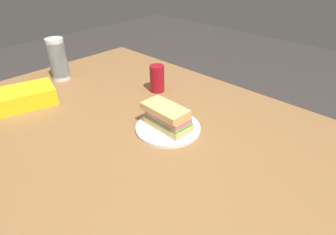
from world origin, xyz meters
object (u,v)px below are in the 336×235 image
(sandwich, at_px, (167,117))
(soda_can_red, at_px, (157,79))
(chip_bag, at_px, (25,97))
(plastic_cup_stack, at_px, (58,59))
(dining_table, at_px, (146,156))
(paper_plate, at_px, (168,128))

(sandwich, bearing_deg, soda_can_red, -38.16)
(chip_bag, distance_m, plastic_cup_stack, 0.28)
(dining_table, bearing_deg, plastic_cup_stack, -5.39)
(paper_plate, xyz_separation_m, soda_can_red, (0.26, -0.20, 0.05))
(sandwich, distance_m, plastic_cup_stack, 0.70)
(sandwich, bearing_deg, plastic_cup_stack, 3.02)
(soda_can_red, xyz_separation_m, plastic_cup_stack, (0.45, 0.24, 0.04))
(sandwich, xyz_separation_m, soda_can_red, (0.25, -0.20, 0.01))
(dining_table, relative_size, paper_plate, 7.50)
(dining_table, height_order, soda_can_red, soda_can_red)
(chip_bag, bearing_deg, plastic_cup_stack, -134.39)
(dining_table, relative_size, sandwich, 9.54)
(plastic_cup_stack, bearing_deg, soda_can_red, -152.15)
(chip_bag, bearing_deg, sandwich, 130.92)
(plastic_cup_stack, bearing_deg, paper_plate, -176.85)
(paper_plate, bearing_deg, dining_table, 84.64)
(soda_can_red, relative_size, plastic_cup_stack, 0.60)
(dining_table, bearing_deg, paper_plate, -95.36)
(dining_table, bearing_deg, soda_can_red, -50.63)
(paper_plate, relative_size, sandwich, 1.27)
(paper_plate, relative_size, plastic_cup_stack, 1.16)
(sandwich, height_order, plastic_cup_stack, plastic_cup_stack)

